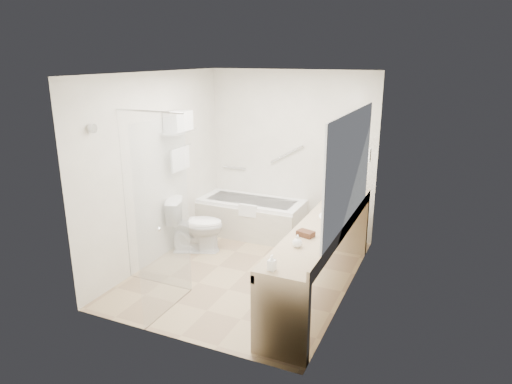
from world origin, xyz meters
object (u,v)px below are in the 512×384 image
at_px(amenity_basket, 306,234).
at_px(water_bottle_left, 338,189).
at_px(toilet, 196,225).
at_px(vanity_counter, 322,243).
at_px(bathtub, 251,217).

relative_size(amenity_basket, water_bottle_left, 0.95).
bearing_deg(toilet, vanity_counter, -125.60).
bearing_deg(water_bottle_left, amenity_basket, -87.76).
distance_m(vanity_counter, toilet, 2.05).
xyz_separation_m(amenity_basket, water_bottle_left, (-0.06, 1.61, 0.05)).
height_order(bathtub, vanity_counter, vanity_counter).
bearing_deg(vanity_counter, bathtub, 137.65).
xyz_separation_m(vanity_counter, toilet, (-1.97, 0.48, -0.26)).
height_order(bathtub, toilet, toilet).
xyz_separation_m(toilet, amenity_basket, (1.89, -0.84, 0.50)).
bearing_deg(toilet, bathtub, -48.29).
relative_size(bathtub, water_bottle_left, 8.69).
bearing_deg(water_bottle_left, vanity_counter, -83.38).
distance_m(toilet, water_bottle_left, 2.06).
bearing_deg(amenity_basket, toilet, 155.96).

